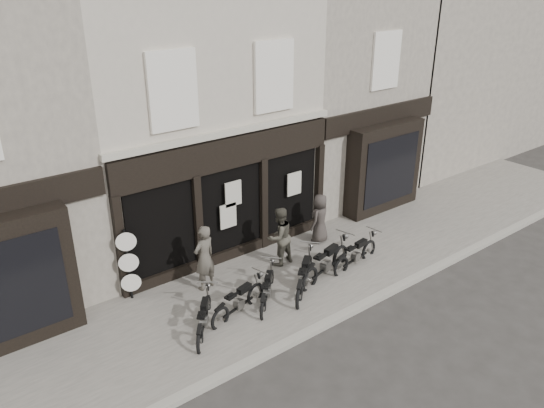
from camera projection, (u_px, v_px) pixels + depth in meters
ground_plane at (294, 303)px, 14.16m from camera, size 90.00×90.00×0.00m
pavement at (273, 287)px, 14.79m from camera, size 30.00×4.20×0.12m
kerb at (326, 324)px, 13.23m from camera, size 30.00×0.25×0.13m
central_building at (176, 110)px, 16.82m from camera, size 7.30×6.22×8.34m
neighbour_right at (324, 87)px, 20.35m from camera, size 5.60×6.73×8.34m
filler_right at (450, 64)px, 24.95m from camera, size 11.00×6.00×8.20m
motorcycle_0 at (204, 320)px, 12.85m from camera, size 1.43×1.65×0.94m
motorcycle_1 at (239, 303)px, 13.50m from camera, size 1.95×0.78×0.95m
motorcycle_2 at (267, 291)px, 14.01m from camera, size 1.56×1.52×0.94m
motorcycle_3 at (304, 278)px, 14.50m from camera, size 1.87×1.63×1.07m
motorcycle_4 at (326, 265)px, 15.12m from camera, size 2.29×0.91×1.12m
motorcycle_5 at (356, 256)px, 15.72m from camera, size 2.04×0.61×0.98m
man_left at (204, 258)px, 14.27m from camera, size 0.77×0.59×1.88m
man_centre at (279, 236)px, 15.50m from camera, size 0.93×0.75×1.80m
man_right at (320, 218)px, 16.84m from camera, size 0.92×0.76×1.62m
advert_sign_post at (129, 268)px, 13.79m from camera, size 0.51×0.34×2.16m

